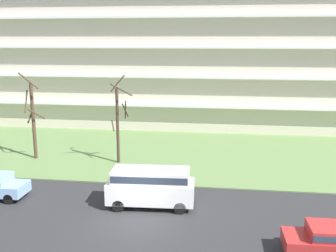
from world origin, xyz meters
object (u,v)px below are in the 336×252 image
at_px(sedan_red_center_left, 332,240).
at_px(van_white_center_right, 151,185).
at_px(tree_far_left, 33,118).
at_px(tree_left, 118,121).

bearing_deg(sedan_red_center_left, van_white_center_right, 153.09).
relative_size(tree_far_left, sedan_red_center_left, 1.67).
height_order(tree_left, van_white_center_right, tree_left).
bearing_deg(van_white_center_right, sedan_red_center_left, 151.49).
height_order(tree_left, sedan_red_center_left, tree_left).
bearing_deg(tree_far_left, sedan_red_center_left, -31.60).
height_order(tree_far_left, van_white_center_right, tree_far_left).
bearing_deg(sedan_red_center_left, tree_far_left, 147.19).
bearing_deg(tree_left, van_white_center_right, -63.37).
height_order(tree_far_left, sedan_red_center_left, tree_far_left).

